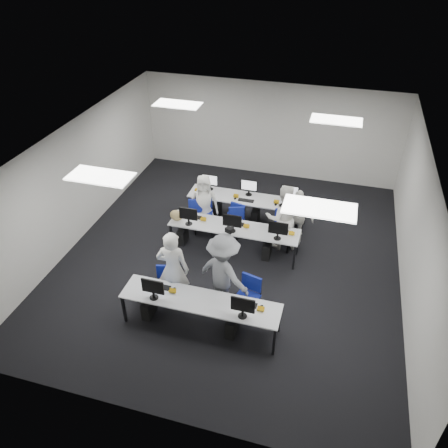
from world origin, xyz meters
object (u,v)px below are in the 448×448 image
(student_1, at_px, (283,217))
(student_2, at_px, (204,203))
(chair_3, at_px, (234,226))
(chair_7, at_px, (282,232))
(desk_mid, at_px, (234,229))
(photographer, at_px, (223,273))
(desk_front, at_px, (200,302))
(chair_0, at_px, (166,291))
(chair_2, at_px, (204,220))
(chair_4, at_px, (281,236))
(student_0, at_px, (173,269))
(chair_1, at_px, (247,304))
(chair_5, at_px, (198,216))
(chair_6, at_px, (236,222))
(student_3, at_px, (296,217))

(student_1, relative_size, student_2, 1.12)
(chair_3, distance_m, chair_7, 1.26)
(desk_mid, distance_m, photographer, 1.93)
(desk_front, relative_size, chair_7, 3.84)
(chair_0, xyz_separation_m, student_1, (2.05, 2.63, 0.61))
(desk_mid, xyz_separation_m, chair_3, (-0.16, 0.67, -0.41))
(chair_2, bearing_deg, chair_7, -12.59)
(desk_mid, bearing_deg, chair_4, 25.39)
(chair_3, distance_m, student_1, 1.40)
(student_0, xyz_separation_m, student_2, (-0.27, 2.89, -0.15))
(chair_3, relative_size, student_0, 0.47)
(chair_2, xyz_separation_m, photographer, (1.28, -2.58, 0.61))
(desk_front, xyz_separation_m, student_1, (1.10, 3.12, 0.19))
(photographer, bearing_deg, chair_1, -172.32)
(desk_front, bearing_deg, desk_mid, 90.00)
(chair_3, xyz_separation_m, student_2, (-0.86, 0.12, 0.51))
(chair_2, height_order, photographer, photographer)
(chair_1, xyz_separation_m, chair_4, (0.29, 2.56, 0.01))
(chair_5, bearing_deg, desk_front, -82.84)
(chair_1, height_order, chair_7, chair_1)
(chair_1, xyz_separation_m, student_0, (-1.57, -0.06, 0.64))
(chair_3, relative_size, chair_6, 1.00)
(chair_2, relative_size, photographer, 0.52)
(chair_2, distance_m, student_1, 2.18)
(student_2, height_order, student_3, student_2)
(chair_0, relative_size, student_0, 0.46)
(student_3, bearing_deg, student_2, -167.24)
(chair_4, relative_size, student_1, 0.55)
(student_3, bearing_deg, desk_front, -100.35)
(chair_0, relative_size, chair_3, 0.98)
(chair_3, bearing_deg, student_2, -174.00)
(chair_5, distance_m, student_1, 2.40)
(chair_2, relative_size, student_1, 0.55)
(chair_0, distance_m, chair_1, 1.78)
(student_2, bearing_deg, chair_6, -9.42)
(chair_4, height_order, student_1, student_1)
(desk_front, xyz_separation_m, student_3, (1.41, 3.42, 0.08))
(chair_5, bearing_deg, chair_2, -49.46)
(desk_front, xyz_separation_m, photographer, (0.28, 0.70, 0.24))
(chair_1, bearing_deg, chair_0, -163.40)
(chair_2, bearing_deg, desk_front, -88.37)
(chair_1, height_order, student_3, student_3)
(chair_4, height_order, chair_7, chair_4)
(chair_3, xyz_separation_m, student_0, (-0.59, -2.77, 0.66))
(chair_7, distance_m, student_3, 0.59)
(desk_mid, xyz_separation_m, chair_0, (-0.96, -2.11, -0.41))
(chair_2, relative_size, chair_3, 1.11)
(desk_mid, distance_m, chair_3, 0.80)
(student_1, relative_size, student_3, 1.15)
(chair_6, distance_m, student_3, 1.65)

